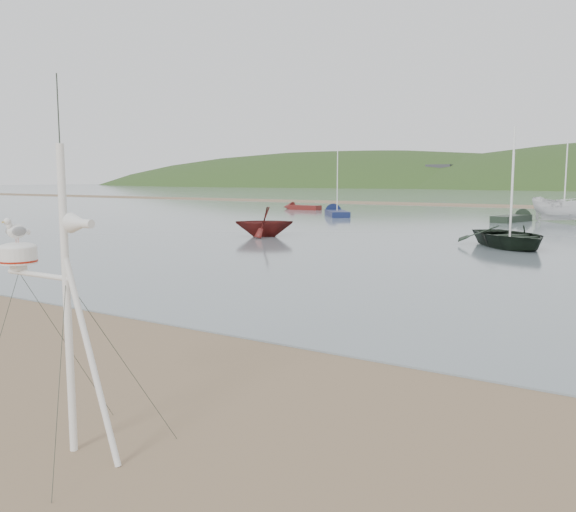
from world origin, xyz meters
The scene contains 8 objects.
ground centered at (0.00, 0.00, 0.00)m, with size 560.00×560.00×0.00m, color brown.
mast_rig centered at (0.95, -1.49, 1.12)m, with size 2.05×2.19×4.62m.
boat_dark centered at (0.32, 24.47, 2.71)m, with size 3.81×1.11×5.34m, color black.
boat_red centered at (-13.03, 22.72, 1.69)m, with size 2.84×1.74×3.30m, color #561613.
boat_white centered at (-0.37, 44.83, 2.72)m, with size 2.01×2.07×5.35m, color silver.
sailboat_dark_mid centered at (-3.54, 44.45, 0.30)m, with size 2.58×5.95×5.79m.
dinghy_red_far centered at (-27.68, 49.84, 0.29)m, with size 4.77×1.47×1.14m.
sailboat_blue_near centered at (-19.48, 43.07, 0.30)m, with size 5.16×6.12×6.46m.
Camera 1 is at (7.22, -6.10, 3.40)m, focal length 38.00 mm.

